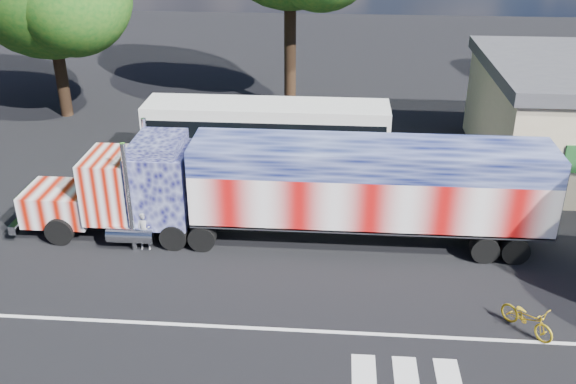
# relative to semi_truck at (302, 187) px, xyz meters

# --- Properties ---
(ground) EXTENTS (100.00, 100.00, 0.00)m
(ground) POSITION_rel_semi_truck_xyz_m (-0.56, -2.72, -2.25)
(ground) COLOR black
(lane_markings) EXTENTS (30.00, 2.67, 0.01)m
(lane_markings) POSITION_rel_semi_truck_xyz_m (1.15, -6.49, -2.25)
(lane_markings) COLOR silver
(lane_markings) RESTS_ON ground
(semi_truck) EXTENTS (20.54, 3.24, 4.38)m
(semi_truck) POSITION_rel_semi_truck_xyz_m (0.00, 0.00, 0.00)
(semi_truck) COLOR black
(semi_truck) RESTS_ON ground
(coach_bus) EXTENTS (11.53, 2.68, 3.35)m
(coach_bus) POSITION_rel_semi_truck_xyz_m (-2.07, 6.61, -0.52)
(coach_bus) COLOR white
(coach_bus) RESTS_ON ground
(woman) EXTENTS (0.62, 0.45, 1.57)m
(woman) POSITION_rel_semi_truck_xyz_m (-5.91, -1.22, -1.47)
(woman) COLOR slate
(woman) RESTS_ON ground
(bicycle) EXTENTS (1.71, 1.88, 0.99)m
(bicycle) POSITION_rel_semi_truck_xyz_m (7.34, -5.19, -1.76)
(bicycle) COLOR gold
(bicycle) RESTS_ON ground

